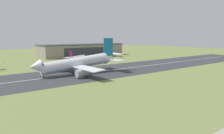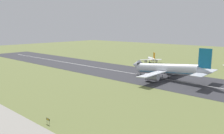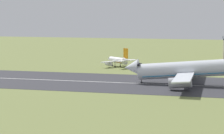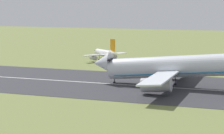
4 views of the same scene
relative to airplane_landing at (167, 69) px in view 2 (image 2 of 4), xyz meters
The scene contains 7 objects.
ground_plane 59.26m from the airplane_landing, 99.95° to the right, with size 624.16×624.16×0.00m, color olive.
runway_strip 11.72m from the airplane_landing, behind, with size 384.16×42.93×0.06m, color #333338.
runway_centreline 11.70m from the airplane_landing, behind, with size 345.74×0.70×0.01m, color silver.
taxiway_road 90.98m from the airplane_landing, 96.44° to the right, with size 288.12×15.74×0.05m, color gray.
airplane_landing is the anchor object (origin of this frame).
airplane_parked_east 58.54m from the airplane_landing, 129.60° to the left, with size 16.91×17.68×9.56m.
runway_sign 80.08m from the airplane_landing, 89.63° to the right, with size 1.75×0.13×1.79m.
Camera 2 is at (67.96, -0.01, 29.79)m, focal length 35.00 mm.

